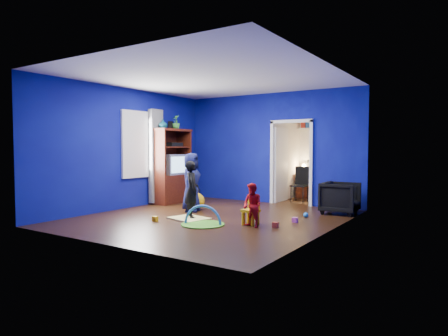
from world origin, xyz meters
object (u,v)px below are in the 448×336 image
Objects in this scene: child_black at (192,190)px; toddler_red at (252,205)px; armchair at (340,198)px; hopper_ball at (196,201)px; tv_armoire at (171,166)px; crt_tv at (172,164)px; play_mat at (203,224)px; folding_chair at (299,185)px; study_desk at (312,185)px; vase at (163,124)px; kid_chair at (251,212)px; child_navy at (191,182)px.

child_black is 1.46× the size of toddler_red.
armchair is 1.94× the size of hopper_ball.
toddler_red is 0.42× the size of tv_armoire.
crt_tv reaches higher than toddler_red.
hopper_ball is at bearing -15.38° from child_black.
tv_armoire is 3.36m from play_mat.
study_desk is at bearing 90.00° from folding_chair.
play_mat is 0.90× the size of folding_chair.
folding_chair is at bearing 117.22° from toddler_red.
hopper_ball is 0.44× the size of folding_chair.
vase is 2.29m from hopper_ball.
tv_armoire is 3.66m from kid_chair.
play_mat is 0.94× the size of study_desk.
play_mat is at bearing -49.05° from hopper_ball.
folding_chair is (2.82, 2.00, -0.52)m from tv_armoire.
crt_tv is 3.34m from play_mat.
tv_armoire is 3.92× the size of kid_chair.
hopper_ball is (-2.13, 1.11, -0.21)m from toddler_red.
vase reaches higher than child_navy.
tv_armoire is at bearing 165.27° from kid_chair.
folding_chair reaches higher than kid_chair.
tv_armoire reaches higher than study_desk.
play_mat is 4.99m from study_desk.
tv_armoire is (-1.33, 0.84, 0.31)m from child_navy.
crt_tv is (0.04, 0.30, -1.06)m from vase.
child_navy is at bearing 114.54° from armchair.
child_black is 1.30× the size of folding_chair.
armchair is 4.75m from vase.
hopper_ball is 2.18m from kid_chair.
tv_armoire is at bearing -144.67° from folding_chair.
toddler_red is at bearing -43.31° from kid_chair.
play_mat is (0.60, -0.44, -0.59)m from child_black.
child_navy is 2.01m from vase.
kid_chair is at bearing -20.05° from vase.
armchair is 4.42m from tv_armoire.
crt_tv is at bearing 0.00° from tv_armoire.
toddler_red is 2.41m from hopper_ball.
vase reaches higher than toddler_red.
toddler_red is 3.85m from tv_armoire.
toddler_red is at bearing -130.20° from child_navy.
child_black is 0.94m from child_navy.
child_navy is 1.79m from play_mat.
folding_chair is (-0.60, 3.69, 0.05)m from toddler_red.
study_desk is 0.96× the size of folding_chair.
child_navy is 5.82× the size of vase.
vase is at bearing -140.80° from folding_chair.
child_black is 1.52m from toddler_red.
crt_tv reaches higher than folding_chair.
folding_chair reaches higher than hopper_ball.
crt_tv is 0.80× the size of study_desk.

